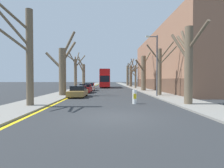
% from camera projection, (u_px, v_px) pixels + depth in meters
% --- Properties ---
extents(ground_plane, '(300.00, 300.00, 0.00)m').
position_uv_depth(ground_plane, '(114.00, 117.00, 9.32)').
color(ground_plane, '#2B2D30').
extents(sidewalk_left, '(3.31, 120.00, 0.12)m').
position_uv_depth(sidewalk_left, '(90.00, 86.00, 59.14)').
color(sidewalk_left, gray).
rests_on(sidewalk_left, ground).
extents(sidewalk_right, '(3.31, 120.00, 0.12)m').
position_uv_depth(sidewalk_right, '(128.00, 85.00, 59.45)').
color(sidewalk_right, gray).
rests_on(sidewalk_right, ground).
extents(building_facade_right, '(10.08, 32.80, 10.84)m').
position_uv_depth(building_facade_right, '(177.00, 62.00, 34.04)').
color(building_facade_right, '#93664C').
rests_on(building_facade_right, ground).
extents(kerb_line_stripe, '(0.24, 120.00, 0.01)m').
position_uv_depth(kerb_line_stripe, '(95.00, 86.00, 59.19)').
color(kerb_line_stripe, yellow).
rests_on(kerb_line_stripe, ground).
extents(street_tree_left_0, '(2.51, 2.60, 7.29)m').
position_uv_depth(street_tree_left_0, '(27.00, 54.00, 12.66)').
color(street_tree_left_0, brown).
rests_on(street_tree_left_0, ground).
extents(street_tree_left_1, '(3.81, 2.40, 8.00)m').
position_uv_depth(street_tree_left_1, '(63.00, 69.00, 21.50)').
color(street_tree_left_1, brown).
rests_on(street_tree_left_1, ground).
extents(street_tree_left_2, '(3.94, 3.17, 7.11)m').
position_uv_depth(street_tree_left_2, '(75.00, 72.00, 31.05)').
color(street_tree_left_2, brown).
rests_on(street_tree_left_2, ground).
extents(street_tree_left_3, '(1.92, 4.59, 7.44)m').
position_uv_depth(street_tree_left_3, '(83.00, 74.00, 40.31)').
color(street_tree_left_3, brown).
rests_on(street_tree_left_3, ground).
extents(street_tree_right_0, '(1.46, 3.65, 6.13)m').
position_uv_depth(street_tree_right_0, '(188.00, 62.00, 13.57)').
color(street_tree_right_0, brown).
rests_on(street_tree_right_0, ground).
extents(street_tree_right_1, '(3.12, 2.25, 6.55)m').
position_uv_depth(street_tree_right_1, '(160.00, 70.00, 21.54)').
color(street_tree_right_1, brown).
rests_on(street_tree_right_1, ground).
extents(street_tree_right_2, '(3.67, 4.02, 7.34)m').
position_uv_depth(street_tree_right_2, '(144.00, 72.00, 31.10)').
color(street_tree_right_2, brown).
rests_on(street_tree_right_2, ground).
extents(street_tree_right_3, '(2.19, 2.28, 6.80)m').
position_uv_depth(street_tree_right_3, '(135.00, 75.00, 40.29)').
color(street_tree_right_3, brown).
rests_on(street_tree_right_3, ground).
extents(street_tree_right_4, '(2.48, 3.95, 8.07)m').
position_uv_depth(street_tree_right_4, '(131.00, 75.00, 48.89)').
color(street_tree_right_4, brown).
rests_on(street_tree_right_4, ground).
extents(street_tree_right_5, '(2.40, 2.69, 8.25)m').
position_uv_depth(street_tree_right_5, '(128.00, 75.00, 57.30)').
color(street_tree_right_5, brown).
rests_on(street_tree_right_5, ground).
extents(double_decker_bus, '(2.46, 10.56, 4.56)m').
position_uv_depth(double_decker_bus, '(105.00, 78.00, 45.07)').
color(double_decker_bus, red).
rests_on(double_decker_bus, ground).
extents(parked_car_0, '(1.83, 4.47, 1.30)m').
position_uv_depth(parked_car_0, '(78.00, 92.00, 20.40)').
color(parked_car_0, olive).
rests_on(parked_car_0, ground).
extents(parked_car_1, '(1.74, 4.50, 1.36)m').
position_uv_depth(parked_car_1, '(85.00, 89.00, 26.89)').
color(parked_car_1, maroon).
rests_on(parked_car_1, ground).
extents(parked_car_2, '(1.82, 4.48, 1.43)m').
position_uv_depth(parked_car_2, '(89.00, 87.00, 32.57)').
color(parked_car_2, silver).
rests_on(parked_car_2, ground).
extents(lamp_post, '(1.40, 0.20, 7.15)m').
position_uv_depth(lamp_post, '(156.00, 62.00, 20.27)').
color(lamp_post, '#4C4F54').
rests_on(lamp_post, ground).
extents(traffic_bollard, '(0.36, 0.37, 1.17)m').
position_uv_depth(traffic_bollard, '(135.00, 97.00, 14.48)').
color(traffic_bollard, white).
rests_on(traffic_bollard, ground).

